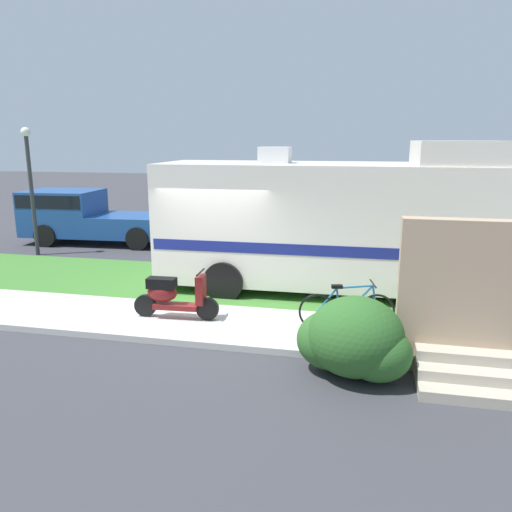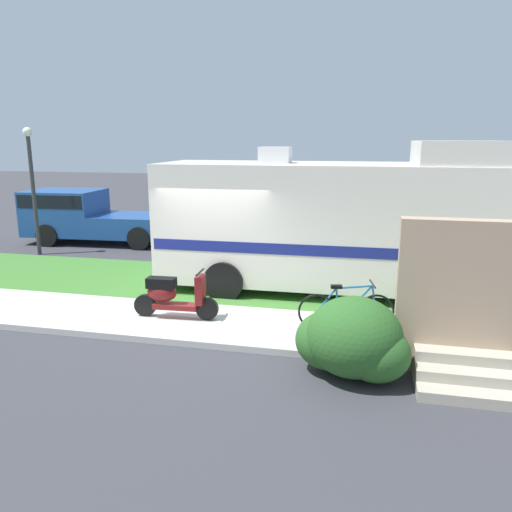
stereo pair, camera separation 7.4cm
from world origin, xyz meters
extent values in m
plane|color=#38383D|center=(0.00, 0.00, 0.00)|extent=(80.00, 80.00, 0.00)
cube|color=beige|center=(0.00, -1.20, 0.06)|extent=(24.00, 2.00, 0.12)
cube|color=#3D752D|center=(0.00, 1.50, 0.04)|extent=(24.00, 3.40, 0.08)
cube|color=silver|center=(2.28, 1.63, 1.65)|extent=(7.53, 2.51, 2.71)
cube|color=silver|center=(5.13, 1.68, 3.26)|extent=(1.83, 2.31, 0.50)
cube|color=navy|center=(2.28, 1.63, 1.25)|extent=(7.38, 2.53, 0.24)
cube|color=black|center=(6.01, 1.69, 2.13)|extent=(0.11, 2.04, 0.90)
cube|color=silver|center=(1.16, 1.62, 3.19)|extent=(0.71, 0.61, 0.36)
cylinder|color=black|center=(4.59, 2.82, 0.45)|extent=(0.90, 0.29, 0.90)
cylinder|color=black|center=(4.62, 0.52, 0.45)|extent=(0.90, 0.29, 0.90)
cylinder|color=black|center=(0.21, 2.75, 0.45)|extent=(0.90, 0.29, 0.90)
cylinder|color=black|center=(0.24, 0.45, 0.45)|extent=(0.90, 0.29, 0.90)
cylinder|color=black|center=(0.35, -1.12, 0.34)|extent=(0.44, 0.12, 0.44)
cylinder|color=black|center=(-0.91, -1.18, 0.34)|extent=(0.44, 0.12, 0.44)
cube|color=maroon|center=(-0.28, -1.15, 0.36)|extent=(0.90, 0.33, 0.10)
cube|color=black|center=(-0.55, -1.16, 0.82)|extent=(0.57, 0.29, 0.20)
ellipsoid|color=maroon|center=(-0.55, -1.16, 0.62)|extent=(0.61, 0.33, 0.36)
cube|color=maroon|center=(0.23, -1.12, 0.72)|extent=(0.16, 0.33, 0.56)
cylinder|color=black|center=(0.23, -1.12, 1.07)|extent=(0.06, 0.50, 0.04)
sphere|color=white|center=(0.23, -1.12, 0.90)|extent=(0.12, 0.12, 0.12)
torus|color=black|center=(3.52, -0.96, 0.46)|extent=(0.68, 0.17, 0.68)
torus|color=black|center=(2.47, -1.16, 0.46)|extent=(0.68, 0.17, 0.68)
cylinder|color=#1E6699|center=(3.16, -1.03, 0.64)|extent=(0.60, 0.15, 0.68)
cylinder|color=#1E6699|center=(2.84, -1.09, 0.61)|extent=(0.11, 0.05, 0.61)
cylinder|color=#1E6699|center=(3.12, -1.04, 0.94)|extent=(0.64, 0.16, 0.09)
cylinder|color=#1E6699|center=(2.67, -1.12, 0.39)|extent=(0.42, 0.12, 0.19)
cylinder|color=#1E6699|center=(2.64, -1.13, 0.69)|extent=(0.37, 0.11, 0.47)
cylinder|color=#1E6699|center=(3.48, -0.97, 0.71)|extent=(0.13, 0.06, 0.51)
cube|color=black|center=(2.81, -1.10, 0.94)|extent=(0.22, 0.14, 0.06)
cylinder|color=black|center=(3.44, -0.97, 1.00)|extent=(0.13, 0.52, 0.03)
cube|color=#1E478C|center=(-7.07, 5.67, 1.04)|extent=(2.55, 2.06, 1.53)
cube|color=black|center=(-7.07, 5.67, 1.51)|extent=(2.43, 2.07, 0.44)
cube|color=#1E478C|center=(-4.35, 5.83, 0.64)|extent=(3.09, 2.09, 0.72)
cylinder|color=black|center=(-7.20, 4.74, 0.38)|extent=(0.77, 0.28, 0.76)
cylinder|color=black|center=(-7.31, 6.58, 0.38)|extent=(0.77, 0.28, 0.76)
cylinder|color=black|center=(-3.95, 4.93, 0.38)|extent=(0.77, 0.28, 0.76)
cylinder|color=black|center=(-4.05, 6.77, 0.38)|extent=(0.77, 0.28, 0.76)
cube|color=#B2A893|center=(4.79, -2.80, 0.08)|extent=(1.40, 0.96, 0.16)
cube|color=#B2A893|center=(4.79, -2.64, 0.24)|extent=(1.40, 0.64, 0.16)
cube|color=#B2A893|center=(4.79, -2.48, 0.40)|extent=(1.40, 0.32, 0.16)
cube|color=tan|center=(4.79, -2.17, 1.20)|extent=(2.00, 0.30, 2.40)
ellipsoid|color=#2D6026|center=(3.19, -2.70, 0.65)|extent=(1.45, 1.30, 1.23)
ellipsoid|color=#2D6026|center=(2.82, -2.56, 0.51)|extent=(1.08, 0.98, 0.92)
ellipsoid|color=#2D6026|center=(3.51, -2.81, 0.47)|extent=(1.01, 0.91, 0.86)
cylinder|color=navy|center=(5.22, -1.48, 0.22)|extent=(0.08, 0.08, 0.20)
cylinder|color=navy|center=(5.22, -1.48, 0.34)|extent=(0.04, 0.04, 0.04)
cylinder|color=black|center=(5.22, -1.48, 0.36)|extent=(0.04, 0.04, 0.01)
cylinder|color=#333338|center=(-6.72, 3.60, 1.81)|extent=(0.12, 0.12, 3.63)
sphere|color=silver|center=(-6.72, 3.60, 3.75)|extent=(0.28, 0.28, 0.28)
camera|label=1|loc=(3.22, -9.88, 3.54)|focal=35.12mm
camera|label=2|loc=(3.29, -9.87, 3.54)|focal=35.12mm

